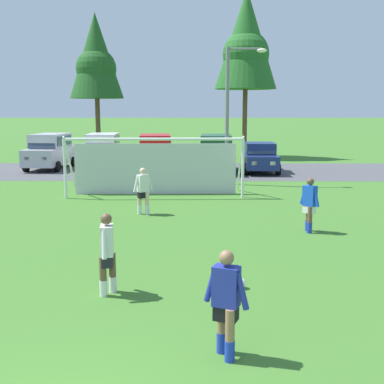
% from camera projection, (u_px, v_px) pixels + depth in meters
% --- Properties ---
extents(ground_plane, '(400.00, 400.00, 0.00)m').
position_uv_depth(ground_plane, '(156.00, 200.00, 19.89)').
color(ground_plane, '#3D7028').
extents(parking_lot_strip, '(52.00, 8.40, 0.01)m').
position_uv_depth(parking_lot_strip, '(169.00, 171.00, 29.30)').
color(parking_lot_strip, '#4C4C51').
rests_on(parking_lot_strip, ground).
extents(soccer_ball, '(0.22, 0.22, 0.22)m').
position_uv_depth(soccer_ball, '(241.00, 283.00, 10.06)').
color(soccer_ball, white).
rests_on(soccer_ball, ground).
extents(soccer_goal, '(7.47, 2.15, 2.57)m').
position_uv_depth(soccer_goal, '(155.00, 165.00, 20.93)').
color(soccer_goal, white).
rests_on(soccer_goal, ground).
extents(player_striker_near, '(0.51, 0.65, 1.64)m').
position_uv_depth(player_striker_near, '(309.00, 205.00, 14.60)').
color(player_striker_near, brown).
rests_on(player_striker_near, ground).
extents(player_midfield_center, '(0.68, 0.44, 1.64)m').
position_uv_depth(player_midfield_center, '(226.00, 304.00, 7.16)').
color(player_midfield_center, '#936B4C').
rests_on(player_midfield_center, ground).
extents(player_defender_far, '(0.69, 0.45, 1.64)m').
position_uv_depth(player_defender_far, '(143.00, 191.00, 17.09)').
color(player_defender_far, beige).
rests_on(player_defender_far, ground).
extents(player_winger_left, '(0.30, 0.75, 1.64)m').
position_uv_depth(player_winger_left, '(107.00, 254.00, 9.65)').
color(player_winger_left, brown).
rests_on(player_winger_left, ground).
extents(parked_car_slot_far_left, '(2.37, 4.72, 2.16)m').
position_uv_depth(parked_car_slot_far_left, '(50.00, 151.00, 30.15)').
color(parked_car_slot_far_left, '#B2B2BC').
rests_on(parked_car_slot_far_left, ground).
extents(parked_car_slot_left, '(2.31, 4.69, 2.16)m').
position_uv_depth(parked_car_slot_left, '(103.00, 151.00, 30.29)').
color(parked_car_slot_left, silver).
rests_on(parked_car_slot_left, ground).
extents(parked_car_slot_center_left, '(2.41, 4.73, 2.16)m').
position_uv_depth(parked_car_slot_center_left, '(155.00, 153.00, 29.02)').
color(parked_car_slot_center_left, red).
rests_on(parked_car_slot_center_left, ground).
extents(parked_car_slot_center, '(2.27, 4.67, 2.16)m').
position_uv_depth(parked_car_slot_center, '(216.00, 153.00, 28.72)').
color(parked_car_slot_center, '#194C2D').
rests_on(parked_car_slot_center, ground).
extents(parked_car_slot_center_right, '(2.15, 4.26, 1.72)m').
position_uv_depth(parked_car_slot_center_right, '(260.00, 157.00, 28.61)').
color(parked_car_slot_center_right, navy).
rests_on(parked_car_slot_center_right, ground).
extents(tree_left_edge, '(4.02, 4.02, 10.71)m').
position_uv_depth(tree_left_edge, '(96.00, 59.00, 36.54)').
color(tree_left_edge, brown).
rests_on(tree_left_edge, ground).
extents(tree_mid_left, '(4.64, 4.64, 12.36)m').
position_uv_depth(tree_mid_left, '(246.00, 43.00, 36.30)').
color(tree_mid_left, brown).
rests_on(tree_mid_left, ground).
extents(street_lamp, '(2.00, 0.32, 6.55)m').
position_uv_depth(street_lamp, '(231.00, 114.00, 23.55)').
color(street_lamp, slate).
rests_on(street_lamp, ground).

